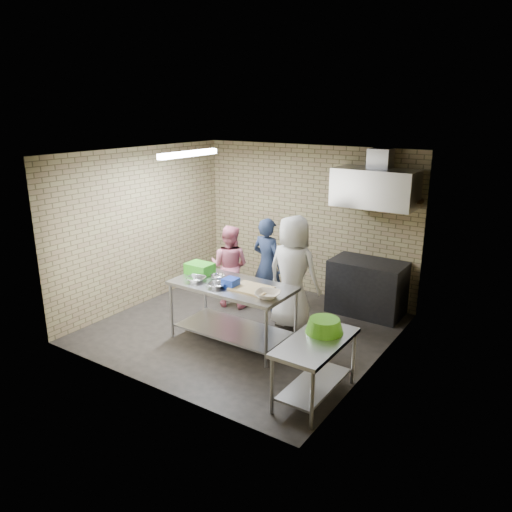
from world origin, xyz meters
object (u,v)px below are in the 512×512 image
(green_crate, at_px, (200,268))
(bottle_red, at_px, (382,191))
(stove, at_px, (367,287))
(bottle_green, at_px, (407,194))
(blue_tub, at_px, (231,283))
(woman_white, at_px, (293,272))
(man_navy, at_px, (267,265))
(side_counter, at_px, (315,369))
(woman_pink, at_px, (230,266))
(prep_table, at_px, (233,313))
(green_basin, at_px, (324,326))

(green_crate, relative_size, bottle_red, 2.19)
(stove, height_order, bottle_green, bottle_green)
(blue_tub, relative_size, woman_white, 0.11)
(man_navy, xyz_separation_m, woman_white, (0.69, -0.35, 0.09))
(side_counter, distance_m, bottle_red, 3.44)
(stove, distance_m, green_crate, 2.81)
(woman_white, bearing_deg, blue_tub, 68.80)
(blue_tub, xyz_separation_m, woman_pink, (-0.91, 1.19, -0.24))
(woman_pink, height_order, woman_white, woman_white)
(prep_table, height_order, side_counter, prep_table)
(stove, height_order, woman_pink, woman_pink)
(green_basin, xyz_separation_m, bottle_green, (0.02, 2.74, 1.18))
(bottle_red, bearing_deg, woman_pink, -150.21)
(prep_table, bearing_deg, bottle_green, 53.87)
(stove, relative_size, bottle_green, 8.00)
(side_counter, xyz_separation_m, man_navy, (-1.92, 1.97, 0.42))
(blue_tub, height_order, bottle_red, bottle_red)
(blue_tub, xyz_separation_m, green_basin, (1.62, -0.32, -0.12))
(bottle_green, xyz_separation_m, woman_white, (-1.23, -1.37, -1.13))
(green_crate, distance_m, man_navy, 1.28)
(green_crate, bearing_deg, woman_white, 35.31)
(green_basin, bearing_deg, bottle_red, 97.90)
(stove, distance_m, woman_white, 1.44)
(prep_table, height_order, bottle_red, bottle_red)
(prep_table, xyz_separation_m, side_counter, (1.69, -0.67, -0.07))
(green_basin, bearing_deg, prep_table, 165.87)
(prep_table, relative_size, man_navy, 1.11)
(stove, xyz_separation_m, blue_tub, (-1.19, -2.18, 0.50))
(blue_tub, xyz_separation_m, man_navy, (-0.27, 1.40, -0.16))
(woman_white, bearing_deg, man_navy, -26.29)
(woman_pink, bearing_deg, bottle_green, -168.42)
(green_crate, bearing_deg, man_navy, 67.98)
(prep_table, distance_m, blue_tub, 0.52)
(bottle_green, distance_m, woman_pink, 3.12)
(green_basin, height_order, woman_white, woman_white)
(prep_table, bearing_deg, stove, 59.13)
(green_basin, height_order, bottle_green, bottle_green)
(blue_tub, relative_size, woman_pink, 0.14)
(side_counter, distance_m, man_navy, 2.78)
(side_counter, height_order, green_basin, green_basin)
(green_crate, distance_m, bottle_green, 3.41)
(side_counter, xyz_separation_m, bottle_green, (0.00, 2.99, 1.64))
(bottle_green, bearing_deg, stove, -151.93)
(side_counter, distance_m, blue_tub, 1.83)
(prep_table, xyz_separation_m, stove, (1.24, 2.08, 0.01))
(green_crate, distance_m, woman_pink, 1.01)
(bottle_red, relative_size, bottle_green, 1.20)
(prep_table, height_order, blue_tub, blue_tub)
(green_crate, relative_size, man_navy, 0.25)
(bottle_red, bearing_deg, man_navy, -146.02)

